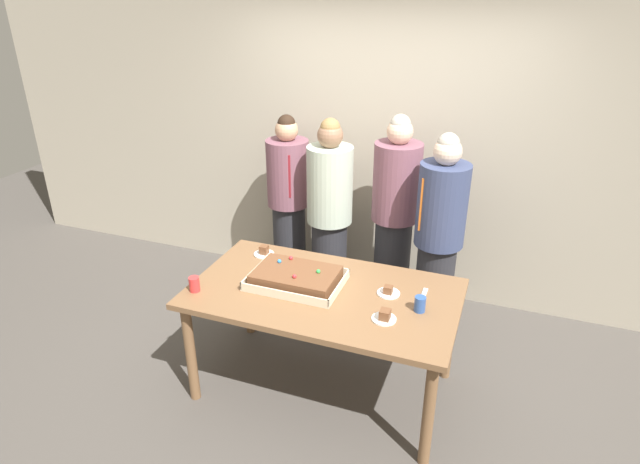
{
  "coord_description": "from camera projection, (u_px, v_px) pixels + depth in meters",
  "views": [
    {
      "loc": [
        1.04,
        -2.85,
        2.64
      ],
      "look_at": [
        -0.08,
        0.15,
        1.14
      ],
      "focal_mm": 30.16,
      "sensor_mm": 36.0,
      "label": 1
    }
  ],
  "objects": [
    {
      "name": "interior_back_panel",
      "position": [
        389.0,
        128.0,
        4.59
      ],
      "size": [
        8.0,
        0.12,
        3.0
      ],
      "primitive_type": "cube",
      "color": "#B2A893",
      "rests_on": "ground_plane"
    },
    {
      "name": "party_table",
      "position": [
        324.0,
        303.0,
        3.57
      ],
      "size": [
        1.76,
        1.0,
        0.79
      ],
      "color": "brown",
      "rests_on": "ground_plane"
    },
    {
      "name": "person_striped_tie_right",
      "position": [
        289.0,
        205.0,
        4.76
      ],
      "size": [
        0.37,
        0.37,
        1.64
      ],
      "rotation": [
        0.0,
        0.0,
        -1.12
      ],
      "color": "#28282D",
      "rests_on": "ground_plane"
    },
    {
      "name": "person_serving_front",
      "position": [
        330.0,
        215.0,
        4.51
      ],
      "size": [
        0.38,
        0.38,
        1.68
      ],
      "rotation": [
        0.0,
        0.0,
        -1.44
      ],
      "color": "#28282D",
      "rests_on": "ground_plane"
    },
    {
      "name": "sheet_cake",
      "position": [
        296.0,
        278.0,
        3.59
      ],
      "size": [
        0.62,
        0.43,
        0.12
      ],
      "color": "beige",
      "rests_on": "party_table"
    },
    {
      "name": "person_green_shirt_behind",
      "position": [
        438.0,
        240.0,
        4.05
      ],
      "size": [
        0.37,
        0.37,
        1.69
      ],
      "rotation": [
        0.0,
        0.0,
        -2.32
      ],
      "color": "#28282D",
      "rests_on": "ground_plane"
    },
    {
      "name": "ground_plane",
      "position": [
        323.0,
        386.0,
        3.87
      ],
      "size": [
        12.0,
        12.0,
        0.0
      ],
      "primitive_type": "plane",
      "color": "#4C4742"
    },
    {
      "name": "plated_slice_near_left",
      "position": [
        264.0,
        252.0,
        3.99
      ],
      "size": [
        0.15,
        0.15,
        0.07
      ],
      "color": "white",
      "rests_on": "party_table"
    },
    {
      "name": "person_far_right_suit",
      "position": [
        394.0,
        218.0,
        4.37
      ],
      "size": [
        0.38,
        0.38,
        1.74
      ],
      "rotation": [
        0.0,
        0.0,
        -1.93
      ],
      "color": "#28282D",
      "rests_on": "ground_plane"
    },
    {
      "name": "drink_cup_nearest",
      "position": [
        194.0,
        284.0,
        3.51
      ],
      "size": [
        0.07,
        0.07,
        0.1
      ],
      "primitive_type": "cylinder",
      "color": "red",
      "rests_on": "party_table"
    },
    {
      "name": "drink_cup_middle",
      "position": [
        420.0,
        304.0,
        3.3
      ],
      "size": [
        0.07,
        0.07,
        0.1
      ],
      "primitive_type": "cylinder",
      "color": "#2D5199",
      "rests_on": "party_table"
    },
    {
      "name": "plated_slice_near_right",
      "position": [
        388.0,
        292.0,
        3.49
      ],
      "size": [
        0.15,
        0.15,
        0.06
      ],
      "color": "white",
      "rests_on": "party_table"
    },
    {
      "name": "plated_slice_far_left",
      "position": [
        384.0,
        317.0,
        3.22
      ],
      "size": [
        0.15,
        0.15,
        0.07
      ],
      "color": "white",
      "rests_on": "party_table"
    },
    {
      "name": "cake_server_utensil",
      "position": [
        423.0,
        296.0,
        3.46
      ],
      "size": [
        0.03,
        0.2,
        0.01
      ],
      "primitive_type": "cube",
      "color": "silver",
      "rests_on": "party_table"
    }
  ]
}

